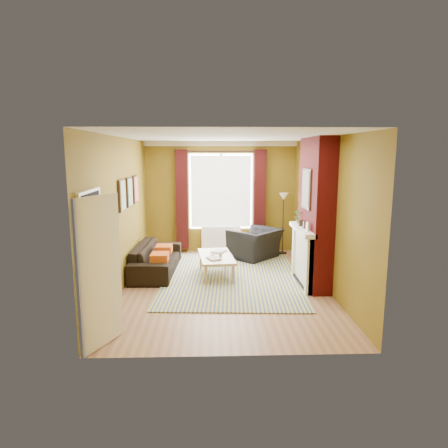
{
  "coord_description": "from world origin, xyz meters",
  "views": [
    {
      "loc": [
        -0.25,
        -7.38,
        2.51
      ],
      "look_at": [
        0.0,
        0.25,
        1.15
      ],
      "focal_mm": 32.0,
      "sensor_mm": 36.0,
      "label": 1
    }
  ],
  "objects_px": {
    "coffee_table": "(216,258)",
    "floor_lamp": "(283,206)",
    "sofa": "(156,258)",
    "wicker_stool": "(240,245)",
    "armchair": "(255,244)"
  },
  "relations": [
    {
      "from": "sofa",
      "to": "floor_lamp",
      "type": "distance_m",
      "value": 3.45
    },
    {
      "from": "sofa",
      "to": "armchair",
      "type": "xyz_separation_m",
      "value": [
        2.22,
        1.05,
        0.05
      ]
    },
    {
      "from": "sofa",
      "to": "wicker_stool",
      "type": "bearing_deg",
      "value": -48.99
    },
    {
      "from": "wicker_stool",
      "to": "floor_lamp",
      "type": "bearing_deg",
      "value": -0.0
    },
    {
      "from": "sofa",
      "to": "wicker_stool",
      "type": "xyz_separation_m",
      "value": [
        1.89,
        1.51,
        -0.07
      ]
    },
    {
      "from": "coffee_table",
      "to": "floor_lamp",
      "type": "bearing_deg",
      "value": 40.78
    },
    {
      "from": "sofa",
      "to": "armchair",
      "type": "bearing_deg",
      "value": -62.18
    },
    {
      "from": "coffee_table",
      "to": "wicker_stool",
      "type": "relative_size",
      "value": 2.91
    },
    {
      "from": "sofa",
      "to": "floor_lamp",
      "type": "xyz_separation_m",
      "value": [
        2.97,
        1.51,
        0.91
      ]
    },
    {
      "from": "coffee_table",
      "to": "wicker_stool",
      "type": "bearing_deg",
      "value": 64.9
    },
    {
      "from": "armchair",
      "to": "floor_lamp",
      "type": "relative_size",
      "value": 0.72
    },
    {
      "from": "wicker_stool",
      "to": "armchair",
      "type": "bearing_deg",
      "value": -53.67
    },
    {
      "from": "wicker_stool",
      "to": "floor_lamp",
      "type": "xyz_separation_m",
      "value": [
        1.08,
        -0.0,
        0.98
      ]
    },
    {
      "from": "floor_lamp",
      "to": "armchair",
      "type": "bearing_deg",
      "value": -148.8
    },
    {
      "from": "coffee_table",
      "to": "wicker_stool",
      "type": "height_order",
      "value": "wicker_stool"
    }
  ]
}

